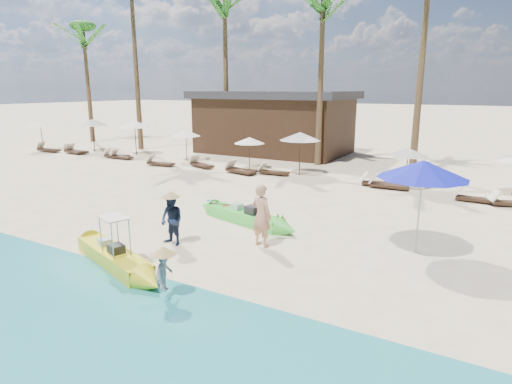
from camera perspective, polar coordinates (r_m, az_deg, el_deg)
The scene contains 33 objects.
ground at distance 12.29m, azimuth -1.92°, elevation -7.81°, with size 240.00×240.00×0.00m, color beige.
wet_sand_strip at distance 8.87m, azimuth -19.94°, elevation -17.68°, with size 240.00×4.50×0.01m, color tan.
green_canoe at distance 14.71m, azimuth -1.62°, elevation -3.24°, with size 5.04×1.60×0.65m.
yellow_canoe at distance 11.88m, azimuth -18.46°, elevation -8.16°, with size 5.04×2.01×1.35m.
tourist at distance 12.34m, azimuth 0.74°, elevation -3.16°, with size 0.68×0.44×1.85m, color tan.
vendor_green at distance 12.72m, azimuth -11.16°, elevation -3.72°, with size 0.73×0.57×1.51m, color #16223C.
vendor_yellow at distance 9.65m, azimuth -12.15°, elevation -10.27°, with size 0.58×0.33×0.90m, color gray.
blue_umbrella at distance 12.40m, azimuth 21.37°, elevation 2.82°, with size 2.43×2.43×2.62m.
resort_parasol_0 at distance 35.46m, azimuth -26.83°, elevation 8.16°, with size 2.14×2.14×2.20m.
lounger_0_left at distance 34.54m, azimuth -26.05°, elevation 5.17°, with size 1.94×0.75×0.64m.
lounger_0_right at distance 32.92m, azimuth -22.83°, elevation 5.12°, with size 1.88×0.66×0.63m.
resort_parasol_1 at distance 33.53m, azimuth -21.01°, elevation 8.66°, with size 2.25×2.25×2.32m.
lounger_1_left at distance 32.85m, azimuth -23.19°, elevation 5.08°, with size 1.94×0.79×0.64m.
lounger_1_right at distance 29.83m, azimuth -18.25°, elevation 4.70°, with size 1.81×0.96×0.59m.
resort_parasol_2 at distance 30.79m, azimuth -15.89°, elevation 8.71°, with size 2.27×2.27×2.34m.
lounger_2_left at distance 29.29m, azimuth -17.60°, elevation 4.56°, with size 1.63×0.54×0.55m.
resort_parasol_3 at distance 27.64m, azimuth -9.33°, elevation 7.73°, with size 1.86×1.86×1.91m.
lounger_3_left at distance 26.10m, azimuth -12.80°, elevation 3.85°, with size 1.81×0.76×0.60m.
lounger_3_right at distance 25.18m, azimuth -7.40°, elevation 3.74°, with size 1.90×1.12×0.62m.
resort_parasol_4 at distance 24.24m, azimuth -0.88°, elevation 6.89°, with size 1.76×1.76×1.81m.
lounger_4_left at distance 23.43m, azimuth -2.05°, elevation 3.10°, with size 1.84×0.74×0.61m.
lounger_4_right at distance 23.12m, azimuth -2.32°, elevation 2.97°, with size 1.93×0.93×0.63m.
resort_parasol_5 at distance 22.76m, azimuth 5.91°, elevation 7.40°, with size 2.19×2.19×2.26m.
lounger_5_left at distance 22.82m, azimuth 2.16°, elevation 2.79°, with size 1.73×0.63×0.58m.
resort_parasol_6 at distance 20.64m, azimuth 19.62°, elevation 5.04°, with size 1.81×1.81×1.87m.
lounger_6_left at distance 20.96m, azimuth 15.75°, elevation 1.30°, with size 1.76×1.01×0.57m.
lounger_6_right at distance 20.51m, azimuth 17.03°, elevation 0.97°, with size 1.78×0.62×0.60m.
lounger_7_left at distance 19.44m, azimuth 27.04°, elevation -0.67°, with size 1.64×0.57×0.55m.
lounger_7_right at distance 19.40m, azimuth 30.69°, elevation -1.12°, with size 1.71×1.02×0.55m.
palm_0 at distance 39.84m, azimuth -21.93°, elevation 17.94°, with size 2.08×2.08×9.90m.
palm_2 at distance 30.13m, azimuth -4.19°, elevation 22.58°, with size 2.08×2.08×11.33m.
palm_3 at distance 26.09m, azimuth 8.91°, elevation 22.51°, with size 2.08×2.08×10.52m.
pavilion_west at distance 30.71m, azimuth 2.44°, elevation 9.35°, with size 10.80×6.60×4.30m.
Camera 1 is at (6.01, -9.73, 4.50)m, focal length 30.00 mm.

